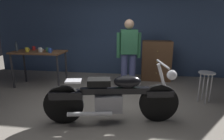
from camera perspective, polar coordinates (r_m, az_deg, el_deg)
The scene contains 13 objects.
ground_plane at distance 3.51m, azimuth -2.58°, elevation -13.19°, with size 12.00×12.00×0.00m, color gray.
back_wall at distance 5.88m, azimuth 2.45°, elevation 13.72°, with size 8.00×0.12×3.10m, color #384C70.
workbench at distance 5.10m, azimuth -21.10°, elevation 4.03°, with size 1.30×0.64×0.90m.
motorcycle at distance 3.09m, azimuth 0.23°, elevation -7.99°, with size 2.17×0.74×1.00m.
person_standing at distance 4.50m, azimuth 5.01°, elevation 5.44°, with size 0.56×0.29×1.67m.
shop_stool at distance 4.26m, azimuth 26.38°, elevation -2.44°, with size 0.32×0.32×0.64m.
wooden_dresser at distance 5.48m, azimuth 13.11°, elevation 2.76°, with size 0.80×0.47×1.10m.
mug_white_ceramic at distance 4.92m, azimuth -20.71°, elevation 5.66°, with size 0.12×0.09×0.11m.
mug_yellow_tall at distance 5.05m, azimuth -24.14°, elevation 5.57°, with size 0.12×0.08×0.11m.
mug_green_speckled at distance 4.89m, azimuth -18.69°, elevation 5.75°, with size 0.12×0.09×0.10m.
mug_blue_enamel at distance 4.74m, azimuth -18.15°, elevation 5.62°, with size 0.12×0.08×0.11m.
mug_red_diner at distance 5.30m, azimuth -22.44°, elevation 6.06°, with size 0.11×0.07×0.10m.
bottle at distance 5.32m, azimuth -26.74°, elevation 6.13°, with size 0.06×0.06×0.24m.
Camera 1 is at (0.59, -3.05, 1.63)m, focal length 30.46 mm.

